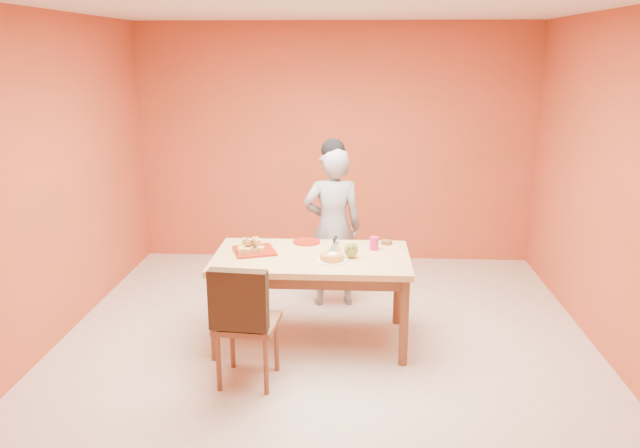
# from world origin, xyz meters

# --- Properties ---
(floor) EXTENTS (5.00, 5.00, 0.00)m
(floor) POSITION_xyz_m (0.00, 0.00, 0.00)
(floor) COLOR beige
(floor) RESTS_ON ground
(ceiling) EXTENTS (5.00, 5.00, 0.00)m
(ceiling) POSITION_xyz_m (0.00, 0.00, 2.70)
(ceiling) COLOR silver
(ceiling) RESTS_ON wall_back
(wall_back) EXTENTS (4.50, 0.00, 4.50)m
(wall_back) POSITION_xyz_m (0.00, 2.50, 1.35)
(wall_back) COLOR #CF482F
(wall_back) RESTS_ON floor
(wall_left) EXTENTS (0.00, 5.00, 5.00)m
(wall_left) POSITION_xyz_m (-2.25, 0.00, 1.35)
(wall_left) COLOR #CF482F
(wall_left) RESTS_ON floor
(wall_right) EXTENTS (0.00, 5.00, 5.00)m
(wall_right) POSITION_xyz_m (2.25, 0.00, 1.35)
(wall_right) COLOR #CF482F
(wall_right) RESTS_ON floor
(dining_table) EXTENTS (1.60, 0.90, 0.76)m
(dining_table) POSITION_xyz_m (-0.11, 0.26, 0.67)
(dining_table) COLOR tan
(dining_table) RESTS_ON floor
(dining_chair) EXTENTS (0.47, 0.54, 0.94)m
(dining_chair) POSITION_xyz_m (-0.54, -0.46, 0.49)
(dining_chair) COLOR brown
(dining_chair) RESTS_ON floor
(pastry_pile) EXTENTS (0.29, 0.29, 0.10)m
(pastry_pile) POSITION_xyz_m (-0.60, 0.32, 0.83)
(pastry_pile) COLOR tan
(pastry_pile) RESTS_ON pastry_platter
(person) EXTENTS (0.61, 0.45, 1.53)m
(person) POSITION_xyz_m (0.03, 1.08, 0.77)
(person) COLOR gray
(person) RESTS_ON floor
(pastry_platter) EXTENTS (0.42, 0.42, 0.02)m
(pastry_platter) POSITION_xyz_m (-0.60, 0.32, 0.77)
(pastry_platter) COLOR maroon
(pastry_platter) RESTS_ON dining_table
(red_dinner_plate) EXTENTS (0.31, 0.31, 0.01)m
(red_dinner_plate) POSITION_xyz_m (-0.18, 0.61, 0.77)
(red_dinner_plate) COLOR maroon
(red_dinner_plate) RESTS_ON dining_table
(white_cake_plate) EXTENTS (0.29, 0.29, 0.01)m
(white_cake_plate) POSITION_xyz_m (0.06, 0.13, 0.77)
(white_cake_plate) COLOR white
(white_cake_plate) RESTS_ON dining_table
(sponge_cake) EXTENTS (0.21, 0.21, 0.04)m
(sponge_cake) POSITION_xyz_m (0.06, 0.13, 0.79)
(sponge_cake) COLOR gold
(sponge_cake) RESTS_ON white_cake_plate
(cake_server) EXTENTS (0.09, 0.28, 0.01)m
(cake_server) POSITION_xyz_m (0.07, 0.31, 0.82)
(cake_server) COLOR silver
(cake_server) RESTS_ON sponge_cake
(egg_ornament) EXTENTS (0.11, 0.09, 0.14)m
(egg_ornament) POSITION_xyz_m (0.21, 0.21, 0.83)
(egg_ornament) COLOR olive
(egg_ornament) RESTS_ON dining_table
(magenta_glass) EXTENTS (0.09, 0.09, 0.11)m
(magenta_glass) POSITION_xyz_m (0.40, 0.44, 0.81)
(magenta_glass) COLOR #C21D5F
(magenta_glass) RESTS_ON dining_table
(checker_tin) EXTENTS (0.11, 0.11, 0.03)m
(checker_tin) POSITION_xyz_m (0.51, 0.61, 0.77)
(checker_tin) COLOR #3C2510
(checker_tin) RESTS_ON dining_table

